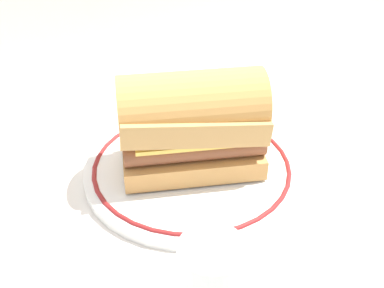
# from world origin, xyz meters

# --- Properties ---
(ground_plane) EXTENTS (1.50, 1.50, 0.00)m
(ground_plane) POSITION_xyz_m (0.00, 0.00, 0.00)
(ground_plane) COLOR silver
(plate) EXTENTS (0.28, 0.28, 0.01)m
(plate) POSITION_xyz_m (0.00, 0.04, 0.01)
(plate) COLOR white
(plate) RESTS_ON ground_plane
(sausage_sandwich) EXTENTS (0.20, 0.14, 0.13)m
(sausage_sandwich) POSITION_xyz_m (0.00, 0.04, 0.08)
(sausage_sandwich) COLOR tan
(sausage_sandwich) RESTS_ON plate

